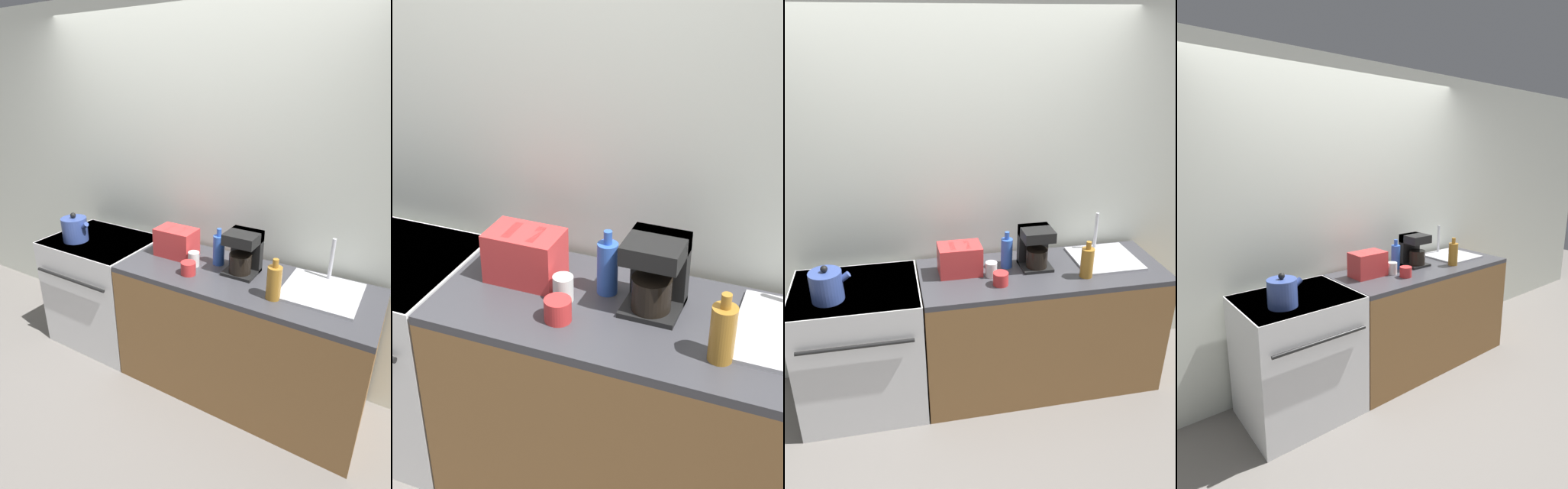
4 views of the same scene
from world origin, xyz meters
TOP-DOWN VIEW (x-y plane):
  - ground_plane at (0.00, 0.00)m, footprint 12.00×12.00m
  - wall_back at (0.00, 0.69)m, footprint 8.00×0.05m
  - stove at (-0.64, 0.32)m, footprint 0.79×0.67m
  - counter_block at (0.58, 0.32)m, footprint 1.64×0.63m
  - kettle at (-0.79, 0.21)m, footprint 0.24×0.19m
  - toaster at (0.03, 0.38)m, footprint 0.28×0.18m
  - coffee_maker at (0.55, 0.39)m, footprint 0.20×0.20m
  - sink_tray at (1.05, 0.39)m, footprint 0.43×0.43m
  - bottle_blue at (0.36, 0.41)m, footprint 0.08×0.08m
  - bottle_amber at (0.83, 0.17)m, footprint 0.08×0.08m
  - cup_white at (0.23, 0.30)m, footprint 0.08×0.08m
  - cup_red at (0.26, 0.18)m, footprint 0.10×0.10m

SIDE VIEW (x-z plane):
  - ground_plane at x=0.00m, z-range 0.00..0.00m
  - counter_block at x=0.58m, z-range 0.00..0.90m
  - stove at x=-0.64m, z-range 0.01..0.91m
  - sink_tray at x=1.05m, z-range 0.77..1.05m
  - cup_red at x=0.26m, z-range 0.90..0.98m
  - cup_white at x=0.23m, z-range 0.90..1.00m
  - kettle at x=-0.79m, z-range 0.88..1.10m
  - toaster at x=0.03m, z-range 0.90..1.10m
  - bottle_amber at x=0.83m, z-range 0.88..1.12m
  - bottle_blue at x=0.36m, z-range 0.88..1.13m
  - coffee_maker at x=0.55m, z-range 0.90..1.18m
  - wall_back at x=0.00m, z-range 0.00..2.60m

